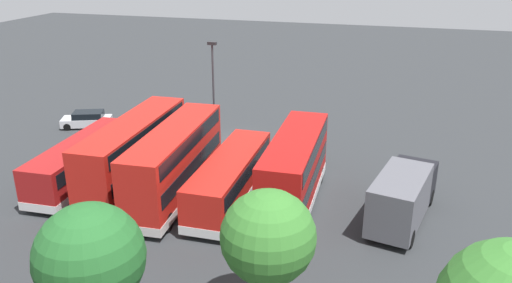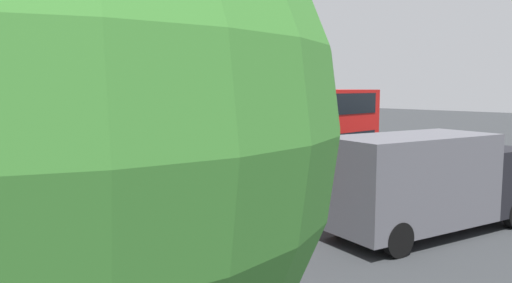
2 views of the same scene
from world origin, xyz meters
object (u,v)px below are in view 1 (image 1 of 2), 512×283
Objects in this scene: box_truck_blue at (403,195)px; lamp_post_tall at (213,86)px; bus_single_deck_second at (230,177)px; bus_double_decker_third at (175,161)px; car_hatchback_silver at (160,113)px; bus_single_deck_fifth at (83,160)px; car_small_green at (87,119)px; bus_double_decker_near_end at (295,170)px; bus_double_decker_fourth at (135,151)px.

box_truck_blue is 0.94× the size of lamp_post_tall.
bus_double_decker_third is (3.58, 0.26, 0.83)m from bus_single_deck_second.
bus_single_deck_second reaches higher than car_hatchback_silver.
bus_single_deck_fifth is 1.34× the size of box_truck_blue.
bus_single_deck_fifth is at bearing 122.80° from car_small_green.
bus_single_deck_fifth is (10.52, 0.20, -0.00)m from bus_single_deck_second.
bus_double_decker_near_end is 0.90× the size of bus_double_decker_third.
lamp_post_tall is (-2.33, -8.72, 2.42)m from bus_double_decker_fourth.
bus_single_deck_second is (4.01, 0.52, -0.83)m from bus_double_decker_near_end.
bus_double_decker_fourth is at bearing 75.02° from lamp_post_tall.
lamp_post_tall is (15.01, -8.71, 3.16)m from box_truck_blue.
car_small_green is at bearing -42.85° from bus_double_decker_fourth.
lamp_post_tall reaches higher than bus_single_deck_second.
car_small_green is at bearing -18.86° from box_truck_blue.
car_small_green is (20.98, -9.28, -1.75)m from bus_double_decker_near_end.
box_truck_blue is at bearing -179.98° from bus_double_decker_fourth.
bus_double_decker_third is at bearing 4.13° from bus_single_deck_second.
bus_double_decker_fourth is 1.52× the size of box_truck_blue.
car_hatchback_silver is 9.34m from lamp_post_tall.
lamp_post_tall reaches higher than bus_double_decker_near_end.
lamp_post_tall reaches higher than car_small_green.
car_hatchback_silver is 0.56× the size of lamp_post_tall.
bus_single_deck_second is 2.29× the size of car_small_green.
lamp_post_tall is (4.51, -9.13, 3.25)m from bus_single_deck_second.
bus_double_decker_near_end is at bearing -174.18° from bus_double_decker_third.
box_truck_blue is 25.73m from car_hatchback_silver.
bus_single_deck_fifth is 2.25× the size of car_hatchback_silver.
bus_double_decker_near_end is at bearing -172.67° from bus_single_deck_second.
bus_single_deck_second is at bearing -175.87° from bus_double_decker_third.
bus_double_decker_fourth is (10.86, 0.10, 0.00)m from bus_double_decker_near_end.
box_truck_blue is 1.70× the size of car_small_green.
car_hatchback_silver is at bearing -59.59° from bus_double_decker_third.
bus_single_deck_second reaches higher than car_small_green.
bus_single_deck_fifth is 21.03m from box_truck_blue.
car_hatchback_silver is at bearing -30.54° from box_truck_blue.
bus_double_decker_near_end is 4.13m from bus_single_deck_second.
bus_single_deck_second is 6.91m from bus_double_decker_fourth.
box_truck_blue is at bearing 149.46° from car_hatchback_silver.
bus_double_decker_third is 2.48× the size of car_hatchback_silver.
bus_single_deck_second is 0.91× the size of bus_double_decker_third.
bus_double_decker_near_end is at bearing -179.46° from bus_double_decker_fourth.
bus_double_decker_near_end is 7.63m from bus_double_decker_third.
bus_double_decker_third and bus_double_decker_fourth have the same top height.
bus_double_decker_third is 2.52× the size of car_small_green.
box_truck_blue is at bearing -178.32° from bus_single_deck_fifth.
bus_single_deck_fifth is at bearing 57.22° from lamp_post_tall.
bus_single_deck_fifth is at bearing 1.07° from bus_single_deck_second.
bus_double_decker_near_end is 2.24× the size of car_hatchback_silver.
bus_double_decker_third is at bearing 95.66° from lamp_post_tall.
bus_double_decker_near_end is 1.33× the size of box_truck_blue.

